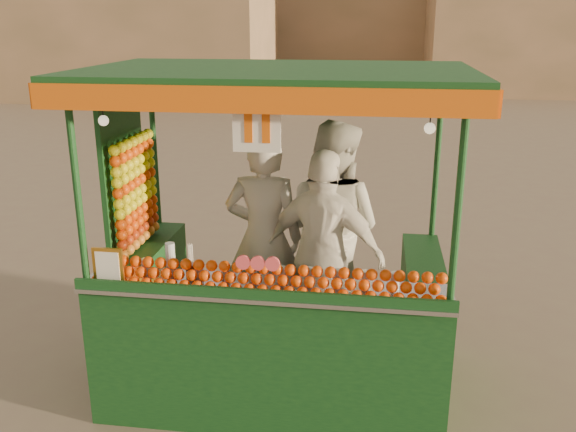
# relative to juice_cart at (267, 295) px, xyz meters

# --- Properties ---
(ground) EXTENTS (90.00, 90.00, 0.00)m
(ground) POSITION_rel_juice_cart_xyz_m (0.42, 0.06, -0.88)
(ground) COLOR #746053
(ground) RESTS_ON ground
(building_left) EXTENTS (10.00, 6.00, 6.00)m
(building_left) POSITION_rel_juice_cart_xyz_m (-8.58, 20.06, 2.12)
(building_left) COLOR #A27A5C
(building_left) RESTS_ON ground
(building_right) EXTENTS (9.00, 6.00, 5.00)m
(building_right) POSITION_rel_juice_cart_xyz_m (7.42, 24.06, 1.62)
(building_right) COLOR #A27A5C
(building_right) RESTS_ON ground
(building_center) EXTENTS (14.00, 7.00, 7.00)m
(building_center) POSITION_rel_juice_cart_xyz_m (-1.58, 30.06, 2.62)
(building_center) COLOR #A27A5C
(building_center) RESTS_ON ground
(juice_cart) EXTENTS (2.99, 1.94, 2.72)m
(juice_cart) POSITION_rel_juice_cart_xyz_m (0.00, 0.00, 0.00)
(juice_cart) COLOR #0F3717
(juice_cart) RESTS_ON ground
(vendor_left) EXTENTS (0.69, 0.46, 1.86)m
(vendor_left) POSITION_rel_juice_cart_xyz_m (-0.09, 0.37, 0.36)
(vendor_left) COLOR beige
(vendor_left) RESTS_ON ground
(vendor_middle) EXTENTS (1.17, 1.08, 1.95)m
(vendor_middle) POSITION_rel_juice_cart_xyz_m (0.49, 0.58, 0.41)
(vendor_middle) COLOR beige
(vendor_middle) RESTS_ON ground
(vendor_right) EXTENTS (1.11, 0.69, 1.77)m
(vendor_right) POSITION_rel_juice_cart_xyz_m (0.46, 0.18, 0.32)
(vendor_right) COLOR white
(vendor_right) RESTS_ON ground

